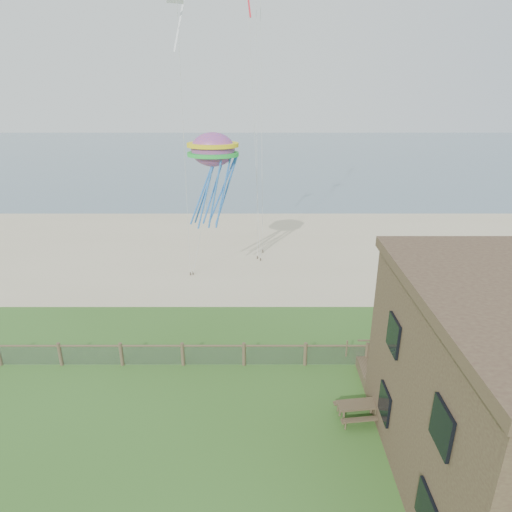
# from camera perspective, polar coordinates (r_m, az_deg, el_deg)

# --- Properties ---
(ground) EXTENTS (160.00, 160.00, 0.00)m
(ground) POSITION_cam_1_polar(r_m,az_deg,el_deg) (18.59, -1.97, -24.21)
(ground) COLOR #345B1F
(ground) RESTS_ON ground
(sand_beach) EXTENTS (72.00, 20.00, 0.02)m
(sand_beach) POSITION_cam_1_polar(r_m,az_deg,el_deg) (37.36, -0.91, 0.92)
(sand_beach) COLOR #C5B48E
(sand_beach) RESTS_ON ground
(ocean) EXTENTS (160.00, 68.00, 0.02)m
(ocean) POSITION_cam_1_polar(r_m,az_deg,el_deg) (80.00, -0.45, 12.29)
(ocean) COLOR slate
(ocean) RESTS_ON ground
(chainlink_fence) EXTENTS (36.20, 0.20, 1.25)m
(chainlink_fence) POSITION_cam_1_polar(r_m,az_deg,el_deg) (22.84, -1.50, -12.32)
(chainlink_fence) COLOR #4C3C2B
(chainlink_fence) RESTS_ON ground
(picnic_table) EXTENTS (1.90, 1.53, 0.74)m
(picnic_table) POSITION_cam_1_polar(r_m,az_deg,el_deg) (20.39, 12.59, -18.42)
(picnic_table) COLOR brown
(picnic_table) RESTS_ON ground
(octopus_kite) EXTENTS (3.22, 2.43, 6.19)m
(octopus_kite) POSITION_cam_1_polar(r_m,az_deg,el_deg) (27.39, -5.29, 9.82)
(octopus_kite) COLOR orange
(kite_white) EXTENTS (1.96, 2.14, 2.83)m
(kite_white) POSITION_cam_1_polar(r_m,az_deg,el_deg) (26.06, -9.82, 28.04)
(kite_white) COLOR white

